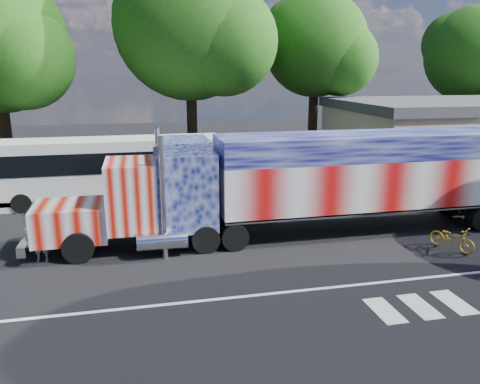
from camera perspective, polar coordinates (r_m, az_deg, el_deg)
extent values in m
plane|color=black|center=(18.37, 2.03, -8.07)|extent=(100.00, 100.00, 0.00)
cube|color=silver|center=(15.75, 4.79, -12.15)|extent=(30.00, 0.15, 0.01)
cube|color=silver|center=(15.32, 17.21, -13.62)|extent=(0.70, 1.60, 0.01)
cube|color=silver|center=(15.91, 21.08, -12.86)|extent=(0.70, 1.60, 0.01)
cube|color=silver|center=(16.57, 24.64, -12.12)|extent=(0.70, 1.60, 0.01)
cube|color=black|center=(19.72, -9.71, -4.31)|extent=(9.71, 1.08, 0.32)
cube|color=#DE8178|center=(19.74, -19.84, -3.34)|extent=(2.80, 2.37, 1.40)
cube|color=silver|center=(19.99, -23.98, -3.52)|extent=(0.13, 2.05, 1.25)
cube|color=silver|center=(20.25, -24.38, -5.43)|extent=(0.32, 2.70, 0.39)
cube|color=#DE8178|center=(19.28, -13.10, -0.24)|extent=(1.94, 2.70, 2.70)
cube|color=black|center=(19.21, -15.91, 1.01)|extent=(0.06, 2.27, 0.97)
cube|color=#49518D|center=(19.33, -6.72, 0.42)|extent=(2.37, 2.70, 3.13)
cube|color=#49518D|center=(18.98, -6.88, 5.63)|extent=(1.94, 2.59, 0.54)
cylinder|color=silver|center=(20.65, -9.80, 1.22)|extent=(0.22, 0.22, 4.75)
cylinder|color=silver|center=(17.89, -9.35, -0.85)|extent=(0.22, 0.22, 4.75)
cylinder|color=silver|center=(21.07, -9.90, -3.24)|extent=(1.94, 0.71, 0.71)
cylinder|color=silver|center=(18.42, -9.47, -5.87)|extent=(1.94, 0.71, 0.71)
cylinder|color=black|center=(18.80, -19.11, -6.42)|extent=(1.19, 0.38, 1.19)
cylinder|color=black|center=(21.03, -18.42, -4.14)|extent=(1.19, 0.38, 1.19)
cylinder|color=black|center=(18.87, -4.24, -5.65)|extent=(1.12, 0.59, 1.12)
cylinder|color=black|center=(20.99, -5.13, -3.55)|extent=(1.12, 0.59, 1.12)
cylinder|color=black|center=(19.05, -0.69, -5.40)|extent=(1.12, 0.59, 1.12)
cylinder|color=black|center=(21.16, -1.94, -3.34)|extent=(1.12, 0.59, 1.12)
cube|color=black|center=(22.22, 16.13, -1.80)|extent=(14.02, 1.19, 0.32)
cube|color=#D87979|center=(21.91, 16.35, 1.32)|extent=(14.46, 2.80, 2.16)
cube|color=#454893|center=(21.61, 16.66, 5.49)|extent=(14.46, 2.80, 1.08)
cube|color=silver|center=(22.17, 16.16, -1.40)|extent=(14.46, 2.80, 0.13)
cylinder|color=black|center=(24.01, 27.15, -2.80)|extent=(1.12, 0.59, 1.12)
cylinder|color=black|center=(25.71, 24.00, -1.37)|extent=(1.12, 0.59, 1.12)
cylinder|color=black|center=(26.42, 26.08, -1.19)|extent=(1.12, 0.59, 1.12)
cube|color=silver|center=(26.64, -15.36, 2.55)|extent=(11.99, 2.60, 3.50)
cube|color=black|center=(26.52, -15.45, 3.92)|extent=(11.59, 2.66, 1.10)
cube|color=black|center=(26.93, -15.17, -0.15)|extent=(11.99, 2.60, 0.25)
cylinder|color=black|center=(26.36, -25.08, -1.25)|extent=(1.00, 0.30, 1.00)
cylinder|color=black|center=(28.72, -24.05, 0.08)|extent=(1.00, 0.30, 1.00)
cylinder|color=black|center=(25.71, -8.62, -0.38)|extent=(1.00, 0.30, 1.00)
cylinder|color=black|center=(28.13, -8.98, 0.91)|extent=(1.00, 0.30, 1.00)
cylinder|color=black|center=(25.78, -6.62, -0.27)|extent=(1.00, 0.30, 1.00)
cylinder|color=black|center=(28.19, -7.15, 1.01)|extent=(1.00, 0.30, 1.00)
cube|color=#1E5926|center=(28.05, 23.34, 3.81)|extent=(1.60, 0.08, 1.20)
imported|color=slate|center=(19.33, -23.13, -5.32)|extent=(0.67, 0.47, 1.76)
imported|color=gold|center=(20.88, 24.42, -5.13)|extent=(1.43, 1.98, 0.99)
cylinder|color=black|center=(36.33, 8.86, 8.89)|extent=(0.70, 0.70, 7.12)
sphere|color=#235915|center=(36.20, 9.21, 17.33)|extent=(7.57, 7.57, 7.57)
sphere|color=#235915|center=(35.70, 12.18, 15.60)|extent=(5.30, 5.30, 5.30)
sphere|color=#235915|center=(36.94, 6.87, 18.93)|extent=(4.92, 4.92, 4.92)
cylinder|color=black|center=(32.51, -26.68, 6.76)|extent=(0.70, 0.70, 7.00)
sphere|color=#235915|center=(30.70, -25.03, 14.55)|extent=(5.92, 5.92, 5.92)
cylinder|color=black|center=(46.02, 25.89, 8.53)|extent=(0.70, 0.70, 6.69)
sphere|color=#235915|center=(45.89, 26.61, 14.75)|extent=(8.06, 8.06, 8.06)
sphere|color=#235915|center=(46.16, 24.57, 16.15)|extent=(5.24, 5.24, 5.24)
cylinder|color=black|center=(32.29, -5.88, 9.07)|extent=(0.70, 0.70, 7.99)
sphere|color=#235915|center=(32.27, -6.17, 19.72)|extent=(9.81, 9.81, 9.81)
sphere|color=#235915|center=(31.03, -2.01, 17.88)|extent=(6.87, 6.87, 6.87)
sphere|color=#235915|center=(33.72, -9.20, 21.35)|extent=(6.38, 6.38, 6.38)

